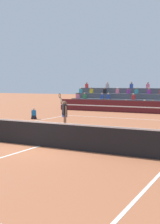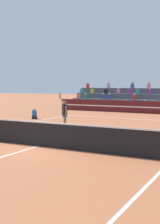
% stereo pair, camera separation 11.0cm
% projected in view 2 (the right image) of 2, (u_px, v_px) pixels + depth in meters
% --- Properties ---
extents(ground_plane, '(120.00, 120.00, 0.00)m').
position_uv_depth(ground_plane, '(38.00, 146.00, 13.16)').
color(ground_plane, '#AD603D').
extents(court_lines, '(11.10, 23.90, 0.01)m').
position_uv_depth(court_lines, '(38.00, 146.00, 13.16)').
color(court_lines, white).
rests_on(court_lines, ground).
extents(tennis_net, '(12.00, 0.10, 1.10)m').
position_uv_depth(tennis_net, '(38.00, 133.00, 13.11)').
color(tennis_net, black).
rests_on(tennis_net, ground).
extents(sponsor_banner_wall, '(18.00, 0.26, 1.10)m').
position_uv_depth(sponsor_banner_wall, '(148.00, 107.00, 27.80)').
color(sponsor_banner_wall, '#51191E').
rests_on(sponsor_banner_wall, ground).
extents(bleacher_stand, '(17.57, 3.80, 2.83)m').
position_uv_depth(bleacher_stand, '(157.00, 102.00, 30.56)').
color(bleacher_stand, '#4C515B').
rests_on(bleacher_stand, ground).
extents(ball_kid_courtside, '(0.30, 0.36, 0.84)m').
position_uv_depth(ball_kid_courtside, '(34.00, 115.00, 23.40)').
color(ball_kid_courtside, black).
rests_on(ball_kid_courtside, ground).
extents(tennis_player, '(1.09, 1.04, 2.18)m').
position_uv_depth(tennis_player, '(65.00, 114.00, 16.94)').
color(tennis_player, brown).
rests_on(tennis_player, ground).
extents(tennis_ball, '(0.07, 0.07, 0.07)m').
position_uv_depth(tennis_ball, '(60.00, 125.00, 19.85)').
color(tennis_ball, '#C6DB33').
rests_on(tennis_ball, ground).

